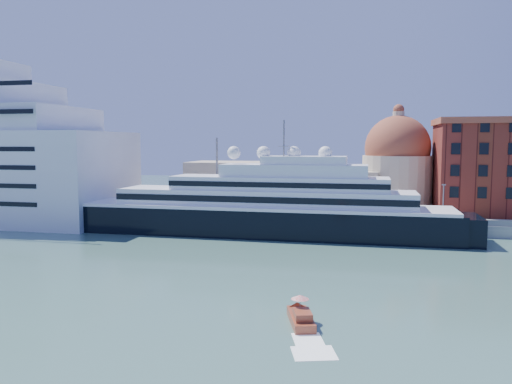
# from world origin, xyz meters

# --- Properties ---
(ground) EXTENTS (400.00, 400.00, 0.00)m
(ground) POSITION_xyz_m (0.00, 0.00, 0.00)
(ground) COLOR #335952
(ground) RESTS_ON ground
(quay) EXTENTS (180.00, 10.00, 2.50)m
(quay) POSITION_xyz_m (0.00, 34.00, 1.25)
(quay) COLOR gray
(quay) RESTS_ON ground
(land) EXTENTS (260.00, 72.00, 2.00)m
(land) POSITION_xyz_m (0.00, 75.00, 1.00)
(land) COLOR slate
(land) RESTS_ON ground
(quay_fence) EXTENTS (180.00, 0.10, 1.20)m
(quay_fence) POSITION_xyz_m (0.00, 29.50, 3.10)
(quay_fence) COLOR slate
(quay_fence) RESTS_ON quay
(superyacht) EXTENTS (93.73, 12.99, 28.01)m
(superyacht) POSITION_xyz_m (-11.47, 23.00, 4.83)
(superyacht) COLOR black
(superyacht) RESTS_ON ground
(service_barge) EXTENTS (12.22, 5.50, 2.65)m
(service_barge) POSITION_xyz_m (-34.70, 21.84, 0.76)
(service_barge) COLOR white
(service_barge) RESTS_ON ground
(water_taxi) EXTENTS (3.98, 6.93, 3.12)m
(water_taxi) POSITION_xyz_m (7.82, -27.25, 0.75)
(water_taxi) COLOR maroon
(water_taxi) RESTS_ON ground
(church) EXTENTS (66.00, 18.00, 25.50)m
(church) POSITION_xyz_m (6.39, 57.72, 10.91)
(church) COLOR beige
(church) RESTS_ON land
(lamp_posts) EXTENTS (120.80, 2.40, 18.00)m
(lamp_posts) POSITION_xyz_m (-12.67, 32.27, 9.84)
(lamp_posts) COLOR slate
(lamp_posts) RESTS_ON quay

